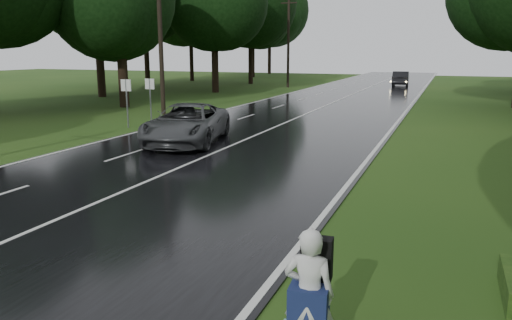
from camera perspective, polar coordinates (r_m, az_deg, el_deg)
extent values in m
plane|color=#2A4815|center=(11.75, -26.50, -8.36)|extent=(160.00, 160.00, 0.00)
cube|color=black|center=(28.72, 4.41, 4.75)|extent=(12.00, 140.00, 0.04)
cube|color=silver|center=(28.72, 4.41, 4.80)|extent=(0.12, 140.00, 0.01)
imported|color=#414345|center=(21.32, -8.12, 4.25)|extent=(4.11, 6.52, 1.68)
imported|color=black|center=(59.29, 16.61, 9.14)|extent=(2.06, 5.11, 1.65)
imported|color=silver|center=(6.48, 6.23, -15.42)|extent=(0.69, 0.48, 1.80)
cube|color=black|center=(6.54, 7.13, -11.36)|extent=(0.42, 0.25, 0.58)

